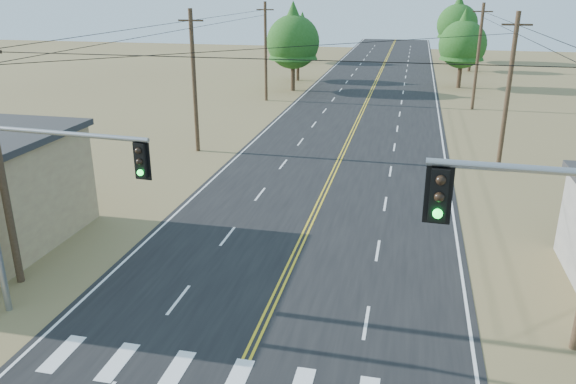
# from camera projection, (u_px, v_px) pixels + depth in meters

# --- Properties ---
(road) EXTENTS (15.00, 200.00, 0.02)m
(road) POSITION_uv_depth(u_px,v_px,m) (336.00, 168.00, 37.36)
(road) COLOR black
(road) RESTS_ON ground
(utility_pole_left_mid) EXTENTS (1.80, 0.30, 10.00)m
(utility_pole_left_mid) POSITION_uv_depth(u_px,v_px,m) (194.00, 81.00, 39.57)
(utility_pole_left_mid) COLOR #4C3826
(utility_pole_left_mid) RESTS_ON ground
(utility_pole_left_far) EXTENTS (1.80, 0.30, 10.00)m
(utility_pole_left_far) POSITION_uv_depth(u_px,v_px,m) (266.00, 51.00, 57.91)
(utility_pole_left_far) COLOR #4C3826
(utility_pole_left_far) RESTS_ON ground
(utility_pole_right_mid) EXTENTS (1.80, 0.30, 10.00)m
(utility_pole_right_mid) POSITION_uv_depth(u_px,v_px,m) (508.00, 92.00, 35.31)
(utility_pole_right_mid) COLOR #4C3826
(utility_pole_right_mid) RESTS_ON ground
(utility_pole_right_far) EXTENTS (1.80, 0.30, 10.00)m
(utility_pole_right_far) POSITION_uv_depth(u_px,v_px,m) (478.00, 56.00, 53.65)
(utility_pole_right_far) COLOR #4C3826
(utility_pole_right_far) RESTS_ON ground
(signal_mast_left) EXTENTS (6.61, 0.83, 7.21)m
(signal_mast_left) POSITION_uv_depth(u_px,v_px,m) (32.00, 191.00, 18.75)
(signal_mast_left) COLOR gray
(signal_mast_left) RESTS_ON ground
(tree_left_near) EXTENTS (5.99, 5.99, 9.98)m
(tree_left_near) POSITION_uv_depth(u_px,v_px,m) (293.00, 36.00, 63.29)
(tree_left_near) COLOR #3F2D1E
(tree_left_near) RESTS_ON ground
(tree_left_mid) EXTENTS (4.44, 4.44, 7.40)m
(tree_left_mid) POSITION_uv_depth(u_px,v_px,m) (298.00, 44.00, 70.84)
(tree_left_mid) COLOR #3F2D1E
(tree_left_mid) RESTS_ON ground
(tree_left_far) EXTENTS (4.67, 4.67, 7.79)m
(tree_left_far) POSITION_uv_depth(u_px,v_px,m) (302.00, 32.00, 88.16)
(tree_left_far) COLOR #3F2D1E
(tree_left_far) RESTS_ON ground
(tree_right_near) EXTENTS (5.49, 5.49, 9.15)m
(tree_right_near) POSITION_uv_depth(u_px,v_px,m) (463.00, 40.00, 65.28)
(tree_right_near) COLOR #3F2D1E
(tree_right_near) RESTS_ON ground
(tree_right_mid) EXTENTS (4.05, 4.05, 6.75)m
(tree_right_mid) POSITION_uv_depth(u_px,v_px,m) (472.00, 42.00, 78.98)
(tree_right_mid) COLOR #3F2D1E
(tree_right_mid) RESTS_ON ground
(tree_right_far) EXTENTS (6.30, 6.30, 10.50)m
(tree_right_far) POSITION_uv_depth(u_px,v_px,m) (458.00, 20.00, 88.53)
(tree_right_far) COLOR #3F2D1E
(tree_right_far) RESTS_ON ground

